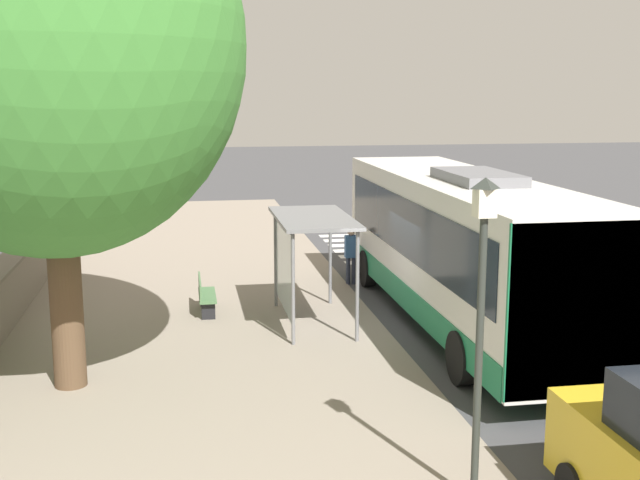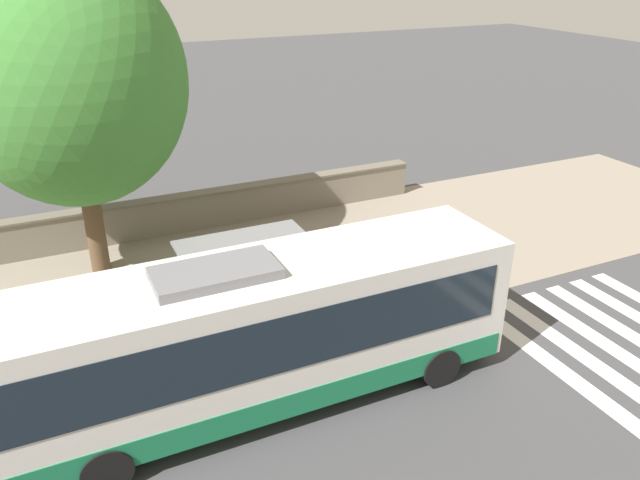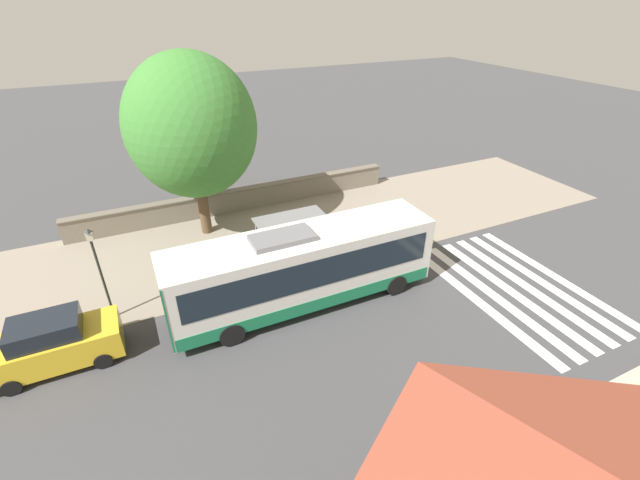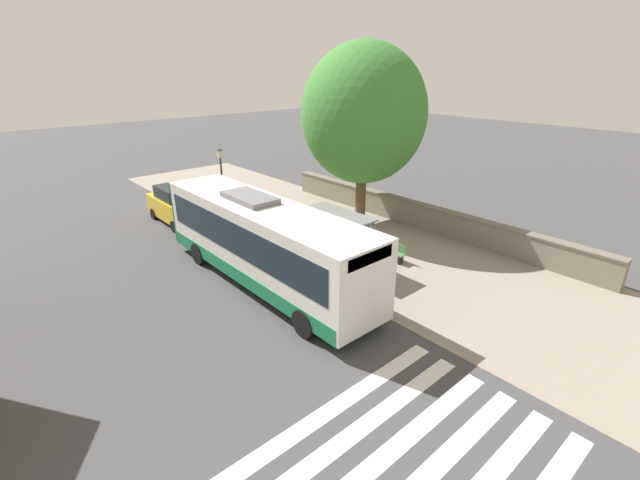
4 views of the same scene
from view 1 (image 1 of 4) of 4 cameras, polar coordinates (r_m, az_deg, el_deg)
name	(u,v)px [view 1 (image 1 of 4)]	position (r m, az deg, el deg)	size (l,w,h in m)	color
ground_plane	(385,328)	(18.36, 4.63, -6.24)	(120.00, 120.00, 0.00)	#424244
sidewalk_plaza	(184,338)	(17.82, -9.64, -6.85)	(9.00, 44.00, 0.02)	gray
crosswalk_stripes	(457,244)	(28.48, 9.74, -0.29)	(9.00, 5.25, 0.01)	silver
bus	(461,245)	(18.29, 10.03, -0.38)	(2.72, 11.48, 3.62)	silver
bus_shelter	(306,235)	(18.17, -0.98, 0.37)	(1.67, 3.45, 2.50)	slate
pedestrian	(351,252)	(22.16, 2.22, -0.83)	(0.34, 0.22, 1.58)	#2D3347
bench	(205,295)	(19.52, -8.18, -3.86)	(0.40, 1.49, 0.88)	#4C7247
street_lamp_near	(480,315)	(10.28, 11.34, -5.27)	(0.28, 0.28, 4.27)	#2D332D
shade_tree	(51,46)	(14.60, -18.59, 12.96)	(6.59, 6.59, 9.69)	brown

